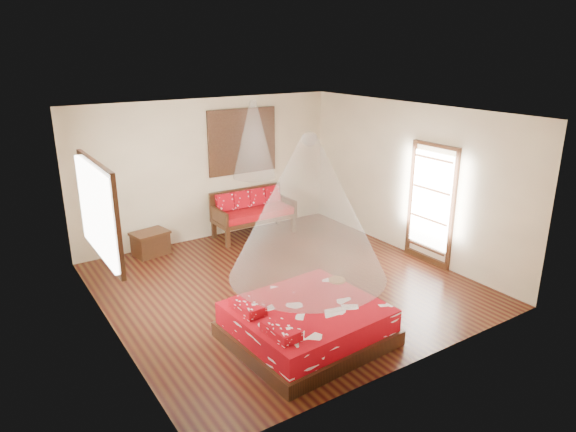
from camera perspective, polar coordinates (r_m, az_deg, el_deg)
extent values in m
cube|color=black|center=(8.55, -0.49, -7.63)|extent=(5.50, 5.50, 0.02)
cube|color=silver|center=(7.75, -0.55, 11.48)|extent=(5.50, 5.50, 0.02)
cube|color=#BEAB8B|center=(7.02, -19.85, -2.20)|extent=(0.02, 5.50, 2.80)
cube|color=#BEAB8B|center=(9.75, 13.30, 3.98)|extent=(0.02, 5.50, 2.80)
cube|color=#BEAB8B|center=(10.39, -8.80, 5.12)|extent=(5.50, 0.02, 2.80)
cube|color=#BEAB8B|center=(6.04, 13.82, -4.95)|extent=(5.50, 0.02, 2.80)
cube|color=black|center=(7.01, 2.09, -12.90)|extent=(2.03, 1.86, 0.20)
cube|color=#9E0510|center=(6.88, 2.12, -11.12)|extent=(1.92, 1.76, 0.30)
cube|color=#9E0510|center=(6.16, -0.78, -12.61)|extent=(0.31, 0.52, 0.13)
cube|color=#9E0510|center=(6.69, -4.53, -10.02)|extent=(0.31, 0.52, 0.13)
cube|color=black|center=(10.06, -6.72, -2.32)|extent=(0.08, 0.08, 0.42)
cube|color=black|center=(10.78, 0.61, -0.75)|extent=(0.08, 0.08, 0.42)
cube|color=black|center=(10.58, -8.23, -1.32)|extent=(0.08, 0.08, 0.42)
cube|color=black|center=(11.28, -1.13, 0.10)|extent=(0.08, 0.08, 0.42)
cube|color=black|center=(10.60, -3.78, -0.17)|extent=(1.66, 0.74, 0.08)
cube|color=maroon|center=(10.56, -3.80, 0.39)|extent=(1.60, 0.68, 0.14)
cube|color=black|center=(10.79, -4.68, 1.75)|extent=(1.66, 0.06, 0.55)
cube|color=black|center=(10.20, -7.67, -0.09)|extent=(0.06, 0.74, 0.30)
cube|color=black|center=(10.94, -0.19, 1.34)|extent=(0.06, 0.74, 0.30)
cube|color=#9E0510|center=(10.42, -7.04, 1.46)|extent=(0.35, 0.19, 0.37)
cube|color=#9E0510|center=(10.58, -5.25, 1.78)|extent=(0.35, 0.19, 0.37)
cube|color=#9E0510|center=(10.75, -3.52, 2.09)|extent=(0.35, 0.19, 0.37)
cube|color=#9E0510|center=(10.93, -1.84, 2.39)|extent=(0.35, 0.19, 0.37)
cube|color=black|center=(9.99, -15.01, -3.06)|extent=(0.68, 0.55, 0.40)
cube|color=black|center=(9.91, -15.12, -1.85)|extent=(0.73, 0.59, 0.05)
cube|color=black|center=(10.58, -5.09, 8.27)|extent=(1.52, 0.06, 1.32)
cube|color=black|center=(10.57, -5.06, 8.26)|extent=(1.35, 0.04, 1.10)
cube|color=black|center=(7.12, -20.19, 0.60)|extent=(0.08, 1.74, 1.34)
cube|color=silver|center=(7.13, -19.88, 0.65)|extent=(0.04, 1.54, 1.10)
cube|color=black|center=(9.43, 15.58, 1.10)|extent=(0.08, 1.02, 2.16)
cube|color=white|center=(9.39, 15.55, 1.66)|extent=(0.03, 0.82, 1.70)
cylinder|color=brown|center=(7.52, 5.46, -7.10)|extent=(0.24, 0.24, 0.03)
cone|color=white|center=(6.28, 2.28, 0.89)|extent=(2.00, 2.00, 1.80)
cone|color=white|center=(10.16, -3.84, 8.45)|extent=(0.85, 0.85, 1.50)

